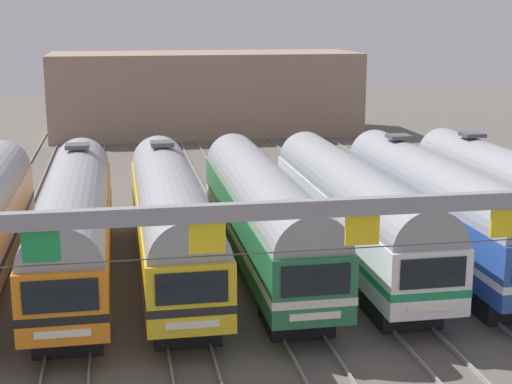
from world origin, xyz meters
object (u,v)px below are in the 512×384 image
(commuter_train_blue, at_px, (437,203))
(catenary_gantry, at_px, (362,238))
(commuter_train_orange, at_px, (75,220))
(commuter_train_white, at_px, (352,207))
(commuter_train_yellow, at_px, (171,216))
(commuter_train_green, at_px, (263,211))

(commuter_train_blue, height_order, catenary_gantry, catenary_gantry)
(catenary_gantry, bearing_deg, commuter_train_orange, 120.53)
(commuter_train_blue, relative_size, catenary_gantry, 0.62)
(commuter_train_white, height_order, catenary_gantry, catenary_gantry)
(commuter_train_yellow, bearing_deg, commuter_train_blue, 0.00)
(commuter_train_white, xyz_separation_m, commuter_train_blue, (3.98, 0.00, 0.00))
(commuter_train_orange, bearing_deg, commuter_train_white, -0.02)
(commuter_train_yellow, distance_m, commuter_train_white, 7.96)
(catenary_gantry, bearing_deg, commuter_train_white, 73.57)
(commuter_train_orange, relative_size, commuter_train_green, 1.00)
(catenary_gantry, bearing_deg, commuter_train_green, 90.00)
(commuter_train_white, xyz_separation_m, catenary_gantry, (-3.98, -13.49, 2.73))
(commuter_train_blue, bearing_deg, commuter_train_yellow, 180.00)
(commuter_train_orange, relative_size, catenary_gantry, 0.62)
(commuter_train_green, bearing_deg, commuter_train_yellow, 179.94)
(commuter_train_yellow, xyz_separation_m, commuter_train_white, (7.96, -0.00, -0.00))
(commuter_train_orange, height_order, commuter_train_white, commuter_train_orange)
(commuter_train_blue, bearing_deg, commuter_train_orange, 180.00)
(commuter_train_blue, distance_m, catenary_gantry, 15.91)
(commuter_train_yellow, relative_size, commuter_train_blue, 1.00)
(commuter_train_yellow, xyz_separation_m, commuter_train_blue, (11.94, 0.00, 0.00))
(commuter_train_green, relative_size, catenary_gantry, 0.62)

